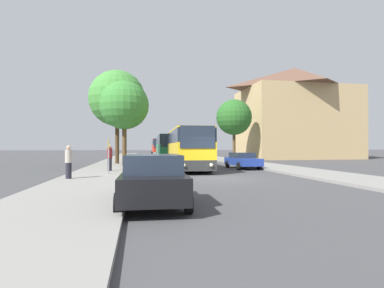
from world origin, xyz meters
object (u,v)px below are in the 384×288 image
parked_car_right_near (242,160)px  pedestrian_waiting_far (69,162)px  bus_middle (168,147)px  tree_left_near (117,99)px  bus_front (187,148)px  parked_car_left_curb (153,179)px  tree_right_near (234,117)px  pedestrian_waiting_near (110,157)px  tree_left_far (124,105)px  bus_rear (160,147)px  bus_stop_sign (109,152)px

parked_car_right_near → pedestrian_waiting_far: 14.27m
bus_middle → parked_car_right_near: 15.08m
tree_left_near → bus_front: bearing=-48.7°
parked_car_left_curb → tree_right_near: tree_right_near is taller
parked_car_left_curb → pedestrian_waiting_near: pedestrian_waiting_near is taller
parked_car_right_near → tree_left_far: 11.63m
tree_left_near → parked_car_right_near: bearing=-33.6°
bus_rear → parked_car_right_near: size_ratio=2.37×
parked_car_right_near → pedestrian_waiting_far: (-12.28, -7.26, 0.33)m
parked_car_left_curb → pedestrian_waiting_far: 8.40m
parked_car_left_curb → parked_car_right_near: parked_car_left_curb is taller
parked_car_right_near → bus_stop_sign: (-10.47, -4.67, 0.81)m
parked_car_right_near → tree_left_near: (-10.75, 7.13, 6.02)m
parked_car_left_curb → tree_left_far: size_ratio=0.57×
tree_left_near → tree_left_far: bearing=-75.9°
pedestrian_waiting_far → tree_left_near: bearing=102.3°
pedestrian_waiting_near → tree_right_near: bearing=164.3°
pedestrian_waiting_far → tree_left_far: size_ratio=0.23×
tree_right_near → bus_rear: bearing=120.7°
bus_front → parked_car_left_curb: 15.26m
bus_stop_sign → tree_left_far: bearing=86.0°
bus_middle → tree_left_near: size_ratio=1.29×
bus_front → parked_car_right_near: 4.81m
tree_right_near → tree_left_near: bearing=-152.5°
bus_middle → bus_stop_sign: (-5.53, -18.88, -0.22)m
bus_stop_sign → pedestrian_waiting_near: (-0.15, 2.40, -0.44)m
parked_car_right_near → bus_stop_sign: size_ratio=2.03×
bus_stop_sign → tree_left_far: (0.59, 8.36, 4.07)m
bus_stop_sign → tree_right_near: (14.65, 19.59, 4.31)m
bus_front → bus_middle: bus_middle is taller
parked_car_left_curb → parked_car_right_near: bearing=62.1°
parked_car_left_curb → tree_right_near: bearing=68.7°
tree_right_near → tree_left_far: bearing=-141.4°
parked_car_right_near → bus_stop_sign: bus_stop_sign is taller
bus_rear → pedestrian_waiting_near: (-5.79, -32.36, -0.62)m
pedestrian_waiting_far → tree_left_far: (2.40, 10.95, 4.56)m
bus_front → parked_car_left_curb: (-3.50, -14.83, -0.90)m
parked_car_right_near → tree_right_near: (4.18, 14.92, 5.12)m
pedestrian_waiting_far → bus_rear: bearing=97.1°
tree_left_far → tree_right_near: size_ratio=0.94×
bus_middle → parked_car_right_near: bus_middle is taller
bus_front → pedestrian_waiting_far: 10.69m
tree_left_near → tree_right_near: 16.87m
parked_car_left_curb → pedestrian_waiting_near: (-2.43, 12.32, 0.27)m
pedestrian_waiting_far → bus_front: bearing=63.0°
pedestrian_waiting_far → bus_middle: bearing=89.5°
bus_stop_sign → pedestrian_waiting_far: bearing=-125.0°
bus_rear → tree_left_far: (-5.05, -26.39, 3.89)m
pedestrian_waiting_far → tree_left_near: 15.55m
bus_stop_sign → tree_right_near: size_ratio=0.27×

